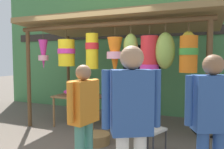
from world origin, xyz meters
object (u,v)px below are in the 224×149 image
object	(u,v)px
display_table	(79,99)
customer_foreground	(212,116)
flower_heap_on_table	(78,92)
folding_chair	(147,124)
wicker_basket_spare	(125,128)
vendor_in_orange	(131,117)
shopper_by_bananas	(84,112)
wicker_basket_by_table	(96,138)

from	to	relation	value
display_table	customer_foreground	distance (m)	3.42
flower_heap_on_table	folding_chair	world-z (taller)	flower_heap_on_table
customer_foreground	wicker_basket_spare	bearing A→B (deg)	131.61
wicker_basket_spare	vendor_in_orange	xyz separation A→B (m)	(0.91, -2.41, 0.92)
wicker_basket_spare	shopper_by_bananas	distance (m)	2.10
display_table	customer_foreground	bearing A→B (deg)	-34.21
display_table	flower_heap_on_table	size ratio (longest dim) A/B	1.61
wicker_basket_spare	vendor_in_orange	size ratio (longest dim) A/B	0.32
flower_heap_on_table	customer_foreground	xyz separation A→B (m)	(2.87, -1.91, 0.16)
wicker_basket_spare	shopper_by_bananas	xyz separation A→B (m)	(0.10, -1.95, 0.79)
wicker_basket_by_table	customer_foreground	distance (m)	2.38
flower_heap_on_table	vendor_in_orange	world-z (taller)	vendor_in_orange
vendor_in_orange	display_table	bearing A→B (deg)	130.07
folding_chair	wicker_basket_spare	xyz separation A→B (m)	(-0.70, 0.90, -0.40)
wicker_basket_spare	vendor_in_orange	bearing A→B (deg)	-69.31
folding_chair	customer_foreground	xyz separation A→B (m)	(0.95, -0.97, 0.47)
flower_heap_on_table	shopper_by_bananas	bearing A→B (deg)	-56.65
display_table	shopper_by_bananas	size ratio (longest dim) A/B	0.74
folding_chair	shopper_by_bananas	size ratio (longest dim) A/B	0.55
display_table	wicker_basket_spare	world-z (taller)	display_table
vendor_in_orange	customer_foreground	world-z (taller)	vendor_in_orange
shopper_by_bananas	folding_chair	bearing A→B (deg)	60.26
wicker_basket_spare	display_table	bearing A→B (deg)	177.50
folding_chair	customer_foreground	size ratio (longest dim) A/B	0.51
display_table	flower_heap_on_table	xyz separation A→B (m)	(-0.05, -0.00, 0.16)
display_table	flower_heap_on_table	bearing A→B (deg)	-178.02
folding_chair	customer_foreground	distance (m)	1.44
display_table	folding_chair	distance (m)	2.10
customer_foreground	folding_chair	bearing A→B (deg)	134.55
flower_heap_on_table	wicker_basket_by_table	bearing A→B (deg)	-42.78
flower_heap_on_table	shopper_by_bananas	xyz separation A→B (m)	(1.31, -2.00, 0.08)
flower_heap_on_table	customer_foreground	bearing A→B (deg)	-33.71
shopper_by_bananas	wicker_basket_by_table	bearing A→B (deg)	108.87
wicker_basket_spare	wicker_basket_by_table	bearing A→B (deg)	-109.65
vendor_in_orange	shopper_by_bananas	bearing A→B (deg)	150.11
flower_heap_on_table	vendor_in_orange	bearing A→B (deg)	-49.23
wicker_basket_spare	shopper_by_bananas	world-z (taller)	shopper_by_bananas
folding_chair	wicker_basket_by_table	bearing A→B (deg)	174.79
flower_heap_on_table	wicker_basket_spare	size ratio (longest dim) A/B	1.28
flower_heap_on_table	wicker_basket_by_table	size ratio (longest dim) A/B	1.37
shopper_by_bananas	wicker_basket_spare	bearing A→B (deg)	93.01
vendor_in_orange	shopper_by_bananas	world-z (taller)	vendor_in_orange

